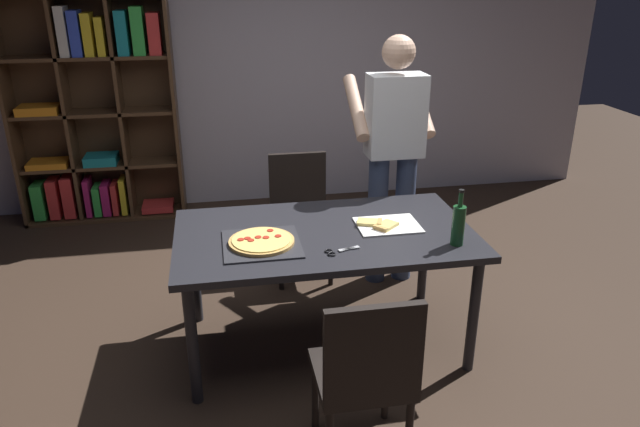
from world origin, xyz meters
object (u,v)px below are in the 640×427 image
at_px(dining_table, 325,243).
at_px(person_serving_pizza, 393,148).
at_px(pepperoni_pizza_on_tray, 262,242).
at_px(kitchen_scissors, 337,251).
at_px(chair_near_camera, 366,371).
at_px(wine_bottle, 458,224).
at_px(bookshelf, 95,114).
at_px(chair_far_side, 300,208).

xyz_separation_m(dining_table, person_serving_pizza, (0.62, 0.75, 0.32)).
bearing_deg(pepperoni_pizza_on_tray, person_serving_pizza, 40.85).
xyz_separation_m(person_serving_pizza, kitchen_scissors, (-0.61, -1.02, -0.24)).
distance_m(chair_near_camera, pepperoni_pizza_on_tray, 0.97).
bearing_deg(chair_near_camera, wine_bottle, 45.05).
bearing_deg(dining_table, wine_bottle, -23.73).
distance_m(wine_bottle, kitchen_scissors, 0.67).
bearing_deg(person_serving_pizza, pepperoni_pizza_on_tray, -139.15).
xyz_separation_m(bookshelf, kitchen_scissors, (1.61, -2.66, -0.20)).
bearing_deg(bookshelf, kitchen_scissors, -58.72).
height_order(chair_far_side, wine_bottle, wine_bottle).
bearing_deg(person_serving_pizza, chair_near_camera, -109.92).
bearing_deg(dining_table, pepperoni_pizza_on_tray, -163.53).
height_order(person_serving_pizza, kitchen_scissors, person_serving_pizza).
bearing_deg(bookshelf, pepperoni_pizza_on_tray, -63.72).
bearing_deg(kitchen_scissors, bookshelf, 121.28).
relative_size(dining_table, pepperoni_pizza_on_tray, 4.06).
bearing_deg(kitchen_scissors, chair_far_side, 90.64).
bearing_deg(chair_far_side, pepperoni_pizza_on_tray, -108.92).
relative_size(chair_near_camera, person_serving_pizza, 0.51).
distance_m(bookshelf, kitchen_scissors, 3.11).
xyz_separation_m(dining_table, pepperoni_pizza_on_tray, (-0.37, -0.11, 0.09)).
xyz_separation_m(bookshelf, wine_bottle, (2.27, -2.68, -0.08)).
relative_size(chair_near_camera, kitchen_scissors, 4.53).
distance_m(chair_near_camera, kitchen_scissors, 0.74).
xyz_separation_m(dining_table, chair_near_camera, (-0.00, -0.97, -0.17)).
xyz_separation_m(chair_near_camera, bookshelf, (-1.60, 3.35, 0.44)).
relative_size(chair_near_camera, chair_far_side, 1.00).
distance_m(chair_near_camera, chair_far_side, 1.94).
bearing_deg(chair_near_camera, person_serving_pizza, 70.08).
distance_m(pepperoni_pizza_on_tray, kitchen_scissors, 0.42).
distance_m(chair_far_side, bookshelf, 2.18).
bearing_deg(person_serving_pizza, wine_bottle, -87.26).
bearing_deg(chair_far_side, kitchen_scissors, -89.36).
distance_m(bookshelf, person_serving_pizza, 2.76).
distance_m(bookshelf, pepperoni_pizza_on_tray, 2.79).
bearing_deg(kitchen_scissors, wine_bottle, -1.98).
bearing_deg(person_serving_pizza, kitchen_scissors, -120.78).
bearing_deg(chair_near_camera, chair_far_side, 90.00).
bearing_deg(pepperoni_pizza_on_tray, bookshelf, 116.28).
distance_m(dining_table, wine_bottle, 0.76).
height_order(chair_near_camera, kitchen_scissors, chair_near_camera).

